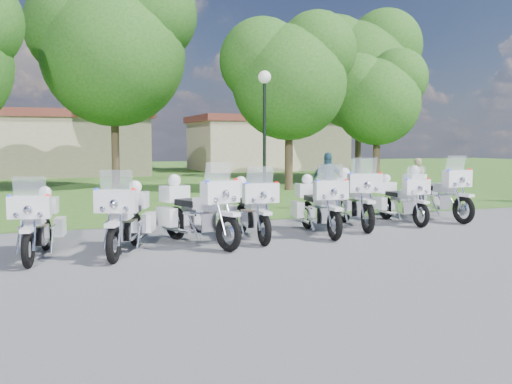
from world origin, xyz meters
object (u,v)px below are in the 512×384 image
object	(u,v)px
motorcycle_6	(400,199)
lamp_post	(265,105)
motorcycle_3	(250,208)
motorcycle_5	(354,197)
motorcycle_0	(39,223)
bystander_c	(328,181)
motorcycle_1	(127,217)
motorcycle_2	(196,209)
motorcycle_7	(434,192)
bystander_a	(417,181)
motorcycle_4	(318,204)

from	to	relation	value
motorcycle_6	lamp_post	xyz separation A→B (m)	(-1.66, 5.61, 2.77)
motorcycle_3	lamp_post	world-z (taller)	lamp_post
motorcycle_5	motorcycle_6	xyz separation A→B (m)	(1.51, 0.21, -0.10)
motorcycle_0	bystander_c	bearing A→B (deg)	-140.31
motorcycle_3	bystander_c	bearing A→B (deg)	-131.27
motorcycle_1	bystander_c	size ratio (longest dim) A/B	1.29
motorcycle_5	lamp_post	distance (m)	6.39
motorcycle_2	motorcycle_7	xyz separation A→B (m)	(7.18, 1.54, 0.01)
lamp_post	bystander_a	distance (m)	6.01
motorcycle_5	motorcycle_1	bearing A→B (deg)	26.81
motorcycle_1	motorcycle_2	distance (m)	1.53
motorcycle_1	motorcycle_4	xyz separation A→B (m)	(4.48, 0.79, 0.00)
motorcycle_0	motorcycle_2	xyz separation A→B (m)	(3.06, 0.29, 0.09)
motorcycle_3	motorcycle_4	xyz separation A→B (m)	(1.70, 0.06, 0.01)
motorcycle_1	motorcycle_2	world-z (taller)	motorcycle_2
motorcycle_0	motorcycle_2	size ratio (longest dim) A/B	0.92
motorcycle_2	motorcycle_1	bearing A→B (deg)	-4.83
motorcycle_6	bystander_a	distance (m)	5.39
motorcycle_2	motorcycle_6	bearing A→B (deg)	171.54
motorcycle_4	motorcycle_5	size ratio (longest dim) A/B	0.94
motorcycle_4	motorcycle_7	world-z (taller)	motorcycle_7
motorcycle_0	lamp_post	distance (m)	10.56
motorcycle_5	bystander_c	world-z (taller)	bystander_c
motorcycle_7	motorcycle_3	bearing A→B (deg)	7.48
motorcycle_1	motorcycle_3	distance (m)	2.88
motorcycle_4	lamp_post	size ratio (longest dim) A/B	0.54
motorcycle_0	motorcycle_4	xyz separation A→B (m)	(6.07, 0.66, 0.04)
motorcycle_3	motorcycle_5	distance (m)	3.13
motorcycle_4	motorcycle_7	size ratio (longest dim) A/B	0.92
motorcycle_3	motorcycle_6	size ratio (longest dim) A/B	1.07
motorcycle_3	bystander_c	size ratio (longest dim) A/B	1.35
motorcycle_2	bystander_c	size ratio (longest dim) A/B	1.38
bystander_a	bystander_c	size ratio (longest dim) A/B	0.87
motorcycle_7	bystander_a	xyz separation A→B (m)	(2.21, 3.78, 0.03)
bystander_a	bystander_c	xyz separation A→B (m)	(-3.93, -0.80, 0.12)
motorcycle_3	motorcycle_6	distance (m)	4.65
motorcycle_3	lamp_post	bearing A→B (deg)	-110.58
motorcycle_4	bystander_a	xyz separation A→B (m)	(6.37, 4.96, 0.09)
motorcycle_1	motorcycle_6	size ratio (longest dim) A/B	1.02
motorcycle_3	lamp_post	xyz separation A→B (m)	(2.89, 6.54, 2.72)
motorcycle_0	bystander_c	world-z (taller)	bystander_c
motorcycle_4	motorcycle_7	distance (m)	4.33
motorcycle_2	lamp_post	world-z (taller)	lamp_post
motorcycle_6	bystander_a	xyz separation A→B (m)	(3.52, 4.08, 0.14)
lamp_post	bystander_c	bearing A→B (deg)	-61.76
motorcycle_3	motorcycle_7	xyz separation A→B (m)	(5.87, 1.23, 0.06)
motorcycle_2	bystander_a	size ratio (longest dim) A/B	1.60
motorcycle_1	motorcycle_3	size ratio (longest dim) A/B	0.96
motorcycle_7	bystander_c	bearing A→B (deg)	-64.33
motorcycle_7	lamp_post	xyz separation A→B (m)	(-2.98, 5.31, 2.66)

